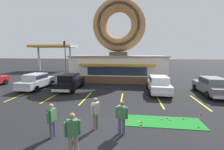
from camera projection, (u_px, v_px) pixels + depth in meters
The scene contains 30 objects.
ground_plane at pixel (91, 129), 7.47m from camera, with size 160.00×160.00×0.00m, color black.
donut_shop_building at pixel (119, 53), 20.55m from camera, with size 12.30×6.75×10.96m.
putting_mat at pixel (163, 122), 8.23m from camera, with size 4.18×1.43×0.03m, color #197523.
mini_donut_near_left at pixel (141, 122), 8.12m from camera, with size 0.13×0.13×0.04m, color brown.
mini_donut_near_right at pixel (162, 119), 8.49m from camera, with size 0.13×0.13×0.04m, color #D8667F.
mini_donut_mid_left at pixel (170, 120), 8.44m from camera, with size 0.13×0.13×0.04m, color #D17F47.
mini_donut_mid_centre at pixel (128, 120), 8.34m from camera, with size 0.13×0.13×0.04m, color #D17F47.
mini_donut_mid_right at pixel (183, 119), 8.55m from camera, with size 0.13×0.13×0.04m, color brown.
mini_donut_far_left at pixel (141, 125), 7.83m from camera, with size 0.13×0.13×0.04m, color brown.
mini_donut_far_centre at pixel (138, 122), 8.17m from camera, with size 0.13×0.13×0.04m, color #E5C666.
mini_donut_far_right at pixel (168, 118), 8.65m from camera, with size 0.13×0.13×0.04m, color #D17F47.
golf_ball at pixel (151, 120), 8.35m from camera, with size 0.04×0.04×0.04m, color white.
putting_flag_pin at pixel (200, 117), 7.91m from camera, with size 0.13×0.01×0.55m.
car_white at pixel (159, 84), 14.12m from camera, with size 2.08×4.61×1.60m.
car_silver at pixel (36, 81), 15.67m from camera, with size 2.08×4.61×1.60m.
car_grey at pixel (212, 85), 13.35m from camera, with size 2.10×4.62×1.60m.
car_black at pixel (70, 81), 15.38m from camera, with size 2.01×4.58×1.60m.
pedestrian_blue_sweater_man at pixel (96, 112), 7.39m from camera, with size 0.40×0.53×1.61m.
pedestrian_hooded_kid at pixel (122, 116), 6.92m from camera, with size 0.59×0.30×1.60m.
pedestrian_leather_jacket_man at pixel (52, 119), 6.67m from camera, with size 0.29×0.59×1.57m.
pedestrian_clipboard_woman at pixel (73, 133), 5.40m from camera, with size 0.53×0.40×1.68m.
trash_bin at pixel (78, 78), 19.07m from camera, with size 0.57×0.57×0.97m.
traffic_light_pole at pixel (65, 53), 25.98m from camera, with size 0.28×0.47×5.80m.
gas_station_canopy at pixel (54, 47), 31.08m from camera, with size 9.00×4.46×5.30m.
parking_stripe_far_left at pixel (21, 95), 13.32m from camera, with size 0.12×3.60×0.01m, color yellow.
parking_stripe_left at pixel (52, 97), 12.95m from camera, with size 0.12×3.60×0.01m, color yellow.
parking_stripe_mid_left at pixel (86, 98), 12.59m from camera, with size 0.12×3.60×0.01m, color yellow.
parking_stripe_centre at pixel (122, 99), 12.22m from camera, with size 0.12×3.60×0.01m, color yellow.
parking_stripe_mid_right at pixel (159, 101), 11.86m from camera, with size 0.12×3.60×0.01m, color yellow.
parking_stripe_right at pixel (199, 102), 11.49m from camera, with size 0.12×3.60×0.01m, color yellow.
Camera 1 is at (1.89, -6.79, 3.81)m, focal length 24.00 mm.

